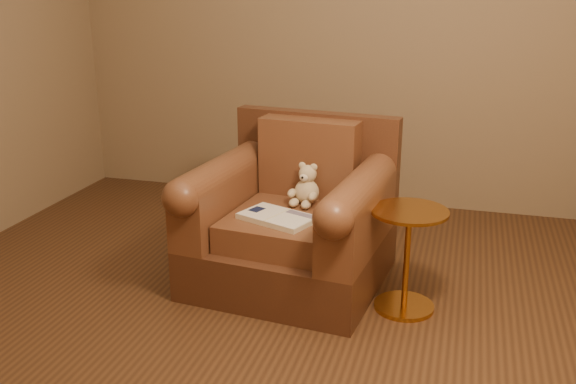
# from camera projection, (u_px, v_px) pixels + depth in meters

# --- Properties ---
(floor) EXTENTS (4.00, 4.00, 0.00)m
(floor) POSITION_uv_depth(u_px,v_px,m) (254.00, 329.00, 3.03)
(floor) COLOR #4C2E1A
(floor) RESTS_ON ground
(armchair) EXTENTS (1.05, 1.01, 0.86)m
(armchair) POSITION_uv_depth(u_px,v_px,m) (293.00, 221.00, 3.46)
(armchair) COLOR #4B2919
(armchair) RESTS_ON floor
(teddy_bear) EXTENTS (0.17, 0.19, 0.23)m
(teddy_bear) POSITION_uv_depth(u_px,v_px,m) (306.00, 189.00, 3.46)
(teddy_bear) COLOR #CFB791
(teddy_bear) RESTS_ON armchair
(guidebook) EXTENTS (0.42, 0.34, 0.03)m
(guidebook) POSITION_uv_depth(u_px,v_px,m) (277.00, 217.00, 3.25)
(guidebook) COLOR beige
(guidebook) RESTS_ON armchair
(side_table) EXTENTS (0.38, 0.38, 0.53)m
(side_table) POSITION_uv_depth(u_px,v_px,m) (407.00, 256.00, 3.14)
(side_table) COLOR #BE8034
(side_table) RESTS_ON floor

